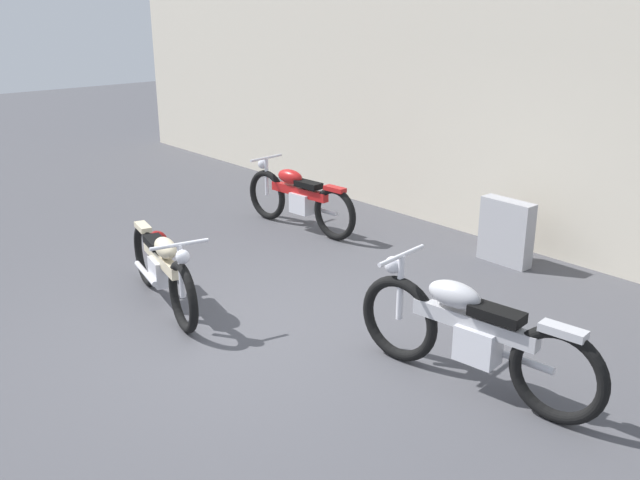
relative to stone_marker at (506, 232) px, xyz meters
The scene contains 7 objects.
ground_plane 3.44m from the stone_marker, 97.94° to the right, with size 40.00×40.00×0.00m, color #47474C.
building_wall 1.53m from the stone_marker, 122.55° to the left, with size 18.00×0.30×3.29m, color beige.
stone_marker is the anchor object (origin of this frame).
helmet 4.33m from the stone_marker, 136.31° to the right, with size 0.28×0.28×0.28m, color maroon.
motorcycle_silver 3.05m from the stone_marker, 60.86° to the right, with size 2.24×0.63×1.00m.
motorcycle_cream 4.07m from the stone_marker, 112.94° to the right, with size 1.98×0.68×0.90m.
motorcycle_red 2.87m from the stone_marker, 159.12° to the right, with size 2.06×0.58×0.92m.
Camera 1 is at (4.97, -3.56, 3.05)m, focal length 39.22 mm.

